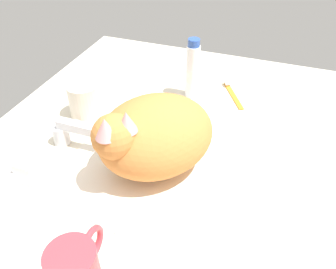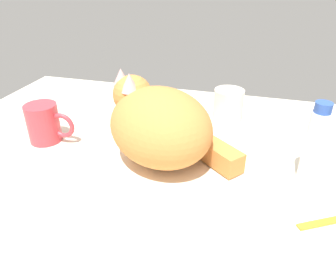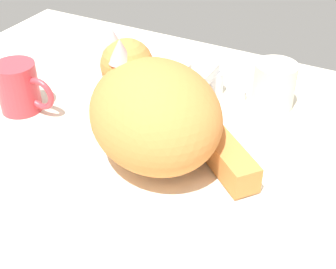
% 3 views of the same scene
% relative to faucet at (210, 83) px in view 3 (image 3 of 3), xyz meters
% --- Properties ---
extents(ground_plane, '(1.10, 0.83, 0.03)m').
position_rel_faucet_xyz_m(ground_plane, '(0.00, -0.20, -0.04)').
color(ground_plane, silver).
extents(sink_basin, '(0.35, 0.35, 0.01)m').
position_rel_faucet_xyz_m(sink_basin, '(0.00, -0.20, -0.03)').
color(sink_basin, white).
rests_on(sink_basin, ground_plane).
extents(faucet, '(0.13, 0.12, 0.06)m').
position_rel_faucet_xyz_m(faucet, '(0.00, 0.00, 0.00)').
color(faucet, silver).
rests_on(faucet, ground_plane).
extents(cat, '(0.31, 0.29, 0.17)m').
position_rel_faucet_xyz_m(cat, '(-0.00, -0.20, 0.05)').
color(cat, '#D17F3D').
rests_on(cat, sink_basin).
extents(coffee_mug, '(0.11, 0.07, 0.09)m').
position_rel_faucet_xyz_m(coffee_mug, '(-0.27, -0.19, 0.01)').
color(coffee_mug, '#C63842').
rests_on(coffee_mug, ground_plane).
extents(rinse_cup, '(0.07, 0.07, 0.08)m').
position_rel_faucet_xyz_m(rinse_cup, '(0.11, 0.02, 0.01)').
color(rinse_cup, silver).
rests_on(rinse_cup, ground_plane).
extents(soap_dish, '(0.09, 0.06, 0.01)m').
position_rel_faucet_xyz_m(soap_dish, '(-0.09, 0.02, -0.02)').
color(soap_dish, white).
rests_on(soap_dish, ground_plane).
extents(soap_bar, '(0.07, 0.04, 0.02)m').
position_rel_faucet_xyz_m(soap_bar, '(-0.09, 0.02, -0.01)').
color(soap_bar, white).
rests_on(soap_bar, soap_dish).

